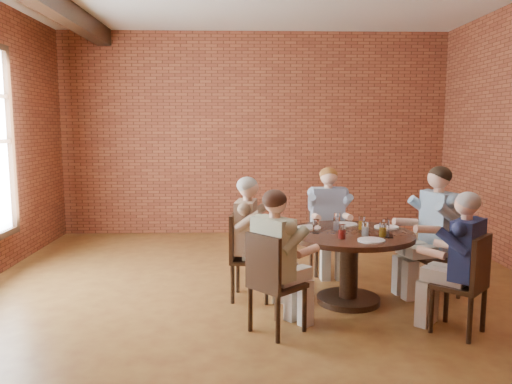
{
  "coord_description": "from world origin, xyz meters",
  "views": [
    {
      "loc": [
        -0.21,
        -5.01,
        1.83
      ],
      "look_at": [
        -0.04,
        1.0,
        1.04
      ],
      "focal_mm": 35.0,
      "sensor_mm": 36.0,
      "label": 1
    }
  ],
  "objects_px": {
    "chair_c": "(244,252)",
    "chair_e": "(468,281)",
    "chair_b": "(327,232)",
    "diner_b": "(328,221)",
    "diner_e": "(460,263)",
    "chair_a": "(440,247)",
    "diner_c": "(251,239)",
    "chair_d": "(271,280)",
    "diner_d": "(278,262)",
    "diner_a": "(433,231)",
    "smartphone": "(389,236)",
    "dining_table": "(349,253)"
  },
  "relations": [
    {
      "from": "diner_a",
      "to": "chair_c",
      "type": "height_order",
      "value": "diner_a"
    },
    {
      "from": "chair_e",
      "to": "diner_e",
      "type": "relative_size",
      "value": 0.71
    },
    {
      "from": "smartphone",
      "to": "diner_c",
      "type": "bearing_deg",
      "value": 179.11
    },
    {
      "from": "diner_c",
      "to": "chair_e",
      "type": "distance_m",
      "value": 2.13
    },
    {
      "from": "dining_table",
      "to": "diner_c",
      "type": "xyz_separation_m",
      "value": [
        -1.01,
        0.15,
        0.12
      ]
    },
    {
      "from": "chair_b",
      "to": "diner_b",
      "type": "xyz_separation_m",
      "value": [
        0.0,
        -0.08,
        0.16
      ]
    },
    {
      "from": "chair_d",
      "to": "chair_e",
      "type": "height_order",
      "value": "chair_d"
    },
    {
      "from": "chair_a",
      "to": "chair_e",
      "type": "relative_size",
      "value": 1.08
    },
    {
      "from": "diner_e",
      "to": "dining_table",
      "type": "bearing_deg",
      "value": -90.0
    },
    {
      "from": "chair_b",
      "to": "diner_d",
      "type": "height_order",
      "value": "diner_d"
    },
    {
      "from": "chair_c",
      "to": "chair_e",
      "type": "xyz_separation_m",
      "value": [
        1.96,
        -1.01,
        -0.01
      ]
    },
    {
      "from": "dining_table",
      "to": "diner_b",
      "type": "distance_m",
      "value": 1.08
    },
    {
      "from": "chair_b",
      "to": "chair_d",
      "type": "bearing_deg",
      "value": -114.84
    },
    {
      "from": "diner_e",
      "to": "chair_a",
      "type": "bearing_deg",
      "value": -149.08
    },
    {
      "from": "diner_d",
      "to": "diner_b",
      "type": "bearing_deg",
      "value": -65.29
    },
    {
      "from": "diner_a",
      "to": "chair_d",
      "type": "bearing_deg",
      "value": -74.51
    },
    {
      "from": "chair_c",
      "to": "diner_e",
      "type": "xyz_separation_m",
      "value": [
        1.9,
        -0.95,
        0.13
      ]
    },
    {
      "from": "dining_table",
      "to": "diner_c",
      "type": "height_order",
      "value": "diner_c"
    },
    {
      "from": "dining_table",
      "to": "chair_e",
      "type": "height_order",
      "value": "chair_e"
    },
    {
      "from": "diner_a",
      "to": "smartphone",
      "type": "height_order",
      "value": "diner_a"
    },
    {
      "from": "diner_b",
      "to": "diner_d",
      "type": "xyz_separation_m",
      "value": [
        -0.76,
        -1.8,
        -0.02
      ]
    },
    {
      "from": "chair_b",
      "to": "diner_b",
      "type": "height_order",
      "value": "diner_b"
    },
    {
      "from": "dining_table",
      "to": "diner_d",
      "type": "bearing_deg",
      "value": -137.77
    },
    {
      "from": "diner_b",
      "to": "chair_c",
      "type": "relative_size",
      "value": 1.44
    },
    {
      "from": "diner_c",
      "to": "diner_e",
      "type": "bearing_deg",
      "value": -108.82
    },
    {
      "from": "chair_c",
      "to": "chair_a",
      "type": "bearing_deg",
      "value": -79.1
    },
    {
      "from": "chair_b",
      "to": "diner_d",
      "type": "distance_m",
      "value": 2.03
    },
    {
      "from": "chair_c",
      "to": "smartphone",
      "type": "distance_m",
      "value": 1.51
    },
    {
      "from": "dining_table",
      "to": "diner_e",
      "type": "xyz_separation_m",
      "value": [
        0.81,
        -0.79,
        0.11
      ]
    },
    {
      "from": "diner_a",
      "to": "smartphone",
      "type": "relative_size",
      "value": 9.47
    },
    {
      "from": "diner_c",
      "to": "diner_e",
      "type": "height_order",
      "value": "diner_c"
    },
    {
      "from": "chair_b",
      "to": "diner_e",
      "type": "distance_m",
      "value": 2.12
    },
    {
      "from": "chair_e",
      "to": "diner_c",
      "type": "bearing_deg",
      "value": -73.61
    },
    {
      "from": "chair_e",
      "to": "diner_a",
      "type": "bearing_deg",
      "value": -141.03
    },
    {
      "from": "chair_d",
      "to": "diner_e",
      "type": "xyz_separation_m",
      "value": [
        1.67,
        -0.01,
        0.14
      ]
    },
    {
      "from": "dining_table",
      "to": "diner_d",
      "type": "relative_size",
      "value": 1.02
    },
    {
      "from": "chair_b",
      "to": "diner_d",
      "type": "bearing_deg",
      "value": -113.9
    },
    {
      "from": "diner_a",
      "to": "diner_c",
      "type": "distance_m",
      "value": 1.98
    },
    {
      "from": "diner_d",
      "to": "diner_e",
      "type": "bearing_deg",
      "value": -134.53
    },
    {
      "from": "dining_table",
      "to": "chair_c",
      "type": "height_order",
      "value": "chair_c"
    },
    {
      "from": "chair_a",
      "to": "diner_b",
      "type": "relative_size",
      "value": 0.74
    },
    {
      "from": "chair_e",
      "to": "chair_b",
      "type": "bearing_deg",
      "value": -111.42
    },
    {
      "from": "diner_a",
      "to": "diner_e",
      "type": "distance_m",
      "value": 1.04
    },
    {
      "from": "chair_b",
      "to": "diner_b",
      "type": "relative_size",
      "value": 0.7
    },
    {
      "from": "dining_table",
      "to": "diner_b",
      "type": "xyz_separation_m",
      "value": [
        -0.03,
        1.07,
        0.13
      ]
    },
    {
      "from": "diner_a",
      "to": "smartphone",
      "type": "distance_m",
      "value": 0.77
    },
    {
      "from": "diner_a",
      "to": "dining_table",
      "type": "bearing_deg",
      "value": -90.0
    },
    {
      "from": "chair_d",
      "to": "diner_c",
      "type": "bearing_deg",
      "value": -32.72
    },
    {
      "from": "chair_c",
      "to": "smartphone",
      "type": "bearing_deg",
      "value": -96.33
    },
    {
      "from": "dining_table",
      "to": "smartphone",
      "type": "relative_size",
      "value": 8.86
    }
  ]
}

